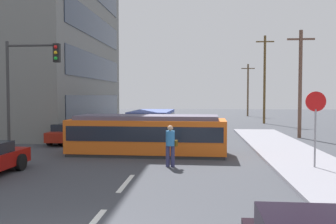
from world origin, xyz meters
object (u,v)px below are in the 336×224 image
Objects in this scene: pedestrian_crossing at (170,143)px; parked_sedan_far at (73,132)px; parked_sedan_furthest at (101,124)px; utility_pole_mid at (300,82)px; stop_sign at (316,113)px; streetcar_tram at (148,134)px; utility_pole_far at (265,78)px; traffic_light_mast at (28,77)px; utility_pole_distant at (248,89)px; city_bus at (152,122)px.

parked_sedan_far is (-6.46, 6.90, -0.32)m from pedestrian_crossing.
parked_sedan_furthest is 15.13m from utility_pole_mid.
stop_sign is (5.54, -0.30, 1.25)m from pedestrian_crossing.
utility_pole_far reaches higher than streetcar_tram.
pedestrian_crossing is 0.31× the size of traffic_light_mast.
utility_pole_mid is (7.91, 10.63, 2.84)m from pedestrian_crossing.
parked_sedan_far is at bearing 142.27° from streetcar_tram.
utility_pole_distant reaches higher than streetcar_tram.
utility_pole_far reaches higher than traffic_light_mast.
utility_pole_distant reaches higher than city_bus.
utility_pole_far is at bearing 53.34° from city_bus.
streetcar_tram reaches higher than parked_sedan_furthest.
streetcar_tram is 1.72× the size of parked_sedan_furthest.
utility_pole_mid is (9.90, 0.62, 2.73)m from city_bus.
parked_sedan_far is at bearing 87.81° from traffic_light_mast.
parked_sedan_furthest is 0.50× the size of utility_pole_far.
utility_pole_mid is at bearing 39.72° from streetcar_tram.
utility_pole_mid is 25.47m from utility_pole_distant.
city_bus is 1.36× the size of parked_sedan_far.
streetcar_tram is 1.06× the size of utility_pole_distant.
utility_pole_far is at bearing -90.35° from utility_pole_distant.
streetcar_tram is 1.05× the size of utility_pole_mid.
city_bus is 3.45× the size of pedestrian_crossing.
pedestrian_crossing is 5.69m from stop_sign.
traffic_light_mast reaches higher than parked_sedan_furthest.
utility_pole_mid reaches higher than stop_sign.
pedestrian_crossing is (1.99, -10.01, -0.11)m from city_bus.
utility_pole_mid is at bearing 77.74° from stop_sign.
utility_pole_mid is at bearing -89.89° from utility_pole_distant.
utility_pole_far reaches higher than city_bus.
streetcar_tram is 12.35m from utility_pole_mid.
city_bus is at bearing -126.66° from utility_pole_far.
parked_sedan_furthest is 12.45m from traffic_light_mast.
parked_sedan_furthest is 18.55m from stop_sign.
stop_sign is at bearing -93.66° from utility_pole_distant.
parked_sedan_far is at bearing -131.26° from utility_pole_far.
parked_sedan_far is 32.67m from utility_pole_distant.
parked_sedan_far is 6.13m from traffic_light_mast.
utility_pole_distant is (9.86, 26.09, 2.68)m from city_bus.
streetcar_tram reaches higher than parked_sedan_far.
utility_pole_far is (14.36, 9.48, 3.99)m from parked_sedan_furthest.
traffic_light_mast is 0.74× the size of utility_pole_mid.
utility_pole_distant is at bearing 57.24° from parked_sedan_furthest.
parked_sedan_far is 0.96× the size of parked_sedan_furthest.
streetcar_tram is 4.53× the size of pedestrian_crossing.
city_bus is 0.80× the size of utility_pole_mid.
utility_pole_far reaches higher than pedestrian_crossing.
utility_pole_distant is (-0.05, 25.47, -0.05)m from utility_pole_mid.
streetcar_tram is 2.63× the size of stop_sign.
city_bus is 1.08× the size of traffic_light_mast.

